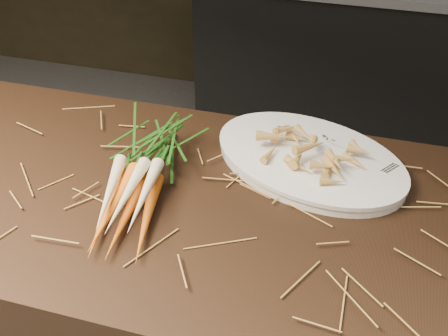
{
  "coord_description": "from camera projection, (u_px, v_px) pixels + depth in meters",
  "views": [
    {
      "loc": [
        0.28,
        -0.55,
        1.62
      ],
      "look_at": [
        0.01,
        0.34,
        0.96
      ],
      "focal_mm": 45.0,
      "sensor_mm": 36.0,
      "label": 1
    }
  ],
  "objects": [
    {
      "name": "root_veg_bunch",
      "position": [
        144.0,
        164.0,
        1.18
      ],
      "size": [
        0.21,
        0.47,
        0.09
      ],
      "rotation": [
        0.0,
        0.0,
        0.14
      ],
      "color": "#DD5811",
      "rests_on": "main_counter"
    },
    {
      "name": "roasted_veg_heap",
      "position": [
        310.0,
        147.0,
        1.23
      ],
      "size": [
        0.27,
        0.24,
        0.05
      ],
      "primitive_type": null,
      "rotation": [
        0.0,
        0.0,
        -0.42
      ],
      "color": "gold",
      "rests_on": "serving_platter"
    },
    {
      "name": "straw_bedding",
      "position": [
        212.0,
        198.0,
        1.14
      ],
      "size": [
        1.4,
        0.6,
        0.02
      ],
      "primitive_type": null,
      "color": "#A97D3E",
      "rests_on": "main_counter"
    },
    {
      "name": "back_counter",
      "position": [
        382.0,
        62.0,
        2.83
      ],
      "size": [
        1.82,
        0.62,
        0.84
      ],
      "color": "black",
      "rests_on": "ground"
    },
    {
      "name": "serving_fork",
      "position": [
        370.0,
        188.0,
        1.14
      ],
      "size": [
        0.11,
        0.15,
        0.0
      ],
      "primitive_type": "cube",
      "rotation": [
        0.0,
        0.0,
        -0.59
      ],
      "color": "silver",
      "rests_on": "serving_platter"
    },
    {
      "name": "serving_platter",
      "position": [
        309.0,
        160.0,
        1.25
      ],
      "size": [
        0.53,
        0.46,
        0.02
      ],
      "primitive_type": null,
      "rotation": [
        0.0,
        0.0,
        -0.42
      ],
      "color": "white",
      "rests_on": "main_counter"
    }
  ]
}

